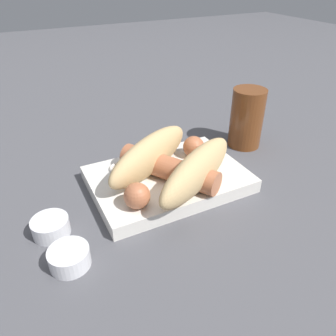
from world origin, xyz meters
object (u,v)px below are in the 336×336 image
at_px(sausage, 169,168).
at_px(condiment_cup_far, 70,258).
at_px(food_tray, 168,179).
at_px(condiment_cup_near, 51,227).
at_px(bread_roll, 173,162).
at_px(drink_glass, 247,118).

xyz_separation_m(sausage, condiment_cup_far, (0.17, 0.08, -0.03)).
xyz_separation_m(food_tray, condiment_cup_near, (0.18, 0.03, -0.00)).
height_order(bread_roll, sausage, bread_roll).
height_order(sausage, condiment_cup_near, sausage).
relative_size(bread_roll, drink_glass, 2.04).
relative_size(food_tray, sausage, 1.38).
bearing_deg(condiment_cup_far, bread_roll, -156.42).
bearing_deg(drink_glass, food_tray, 15.98).
height_order(bread_roll, drink_glass, drink_glass).
bearing_deg(food_tray, condiment_cup_far, 27.89).
xyz_separation_m(food_tray, bread_roll, (0.00, 0.02, 0.04)).
relative_size(bread_roll, sausage, 1.31).
distance_m(bread_roll, condiment_cup_near, 0.19).
height_order(condiment_cup_near, drink_glass, drink_glass).
bearing_deg(drink_glass, bread_roll, 20.38).
relative_size(sausage, condiment_cup_far, 3.55).
bearing_deg(bread_roll, food_tray, -91.78).
bearing_deg(food_tray, sausage, 67.15).
distance_m(sausage, condiment_cup_near, 0.18).
height_order(food_tray, drink_glass, drink_glass).
relative_size(food_tray, condiment_cup_near, 4.90).
bearing_deg(condiment_cup_far, drink_glass, -158.07).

